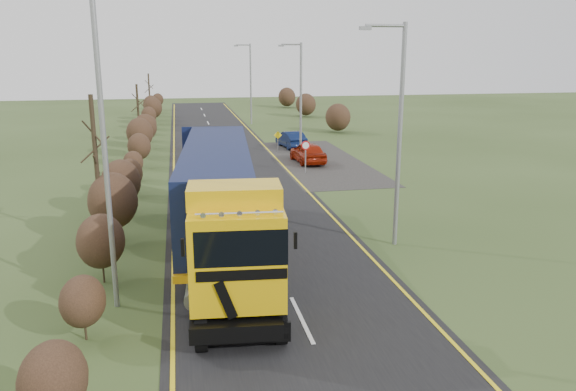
% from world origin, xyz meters
% --- Properties ---
extents(ground, '(160.00, 160.00, 0.00)m').
position_xyz_m(ground, '(0.00, 0.00, 0.00)').
color(ground, '#31441D').
rests_on(ground, ground).
extents(road, '(8.00, 120.00, 0.02)m').
position_xyz_m(road, '(0.00, 10.00, 0.01)').
color(road, black).
rests_on(road, ground).
extents(layby, '(6.00, 18.00, 0.02)m').
position_xyz_m(layby, '(6.50, 20.00, 0.01)').
color(layby, '#292724').
rests_on(layby, ground).
extents(lane_markings, '(7.52, 116.00, 0.01)m').
position_xyz_m(lane_markings, '(0.00, 9.69, 0.03)').
color(lane_markings, yellow).
rests_on(lane_markings, road).
extents(hedgerow, '(2.24, 102.04, 6.05)m').
position_xyz_m(hedgerow, '(-6.00, 7.89, 1.62)').
color(hedgerow, black).
rests_on(hedgerow, ground).
extents(lorry, '(3.52, 15.20, 4.19)m').
position_xyz_m(lorry, '(-1.89, 1.65, 2.38)').
color(lorry, black).
rests_on(lorry, ground).
extents(car_red_hatchback, '(2.05, 4.43, 1.47)m').
position_xyz_m(car_red_hatchback, '(5.63, 19.45, 0.74)').
color(car_red_hatchback, maroon).
rests_on(car_red_hatchback, ground).
extents(car_blue_sedan, '(1.97, 4.27, 1.35)m').
position_xyz_m(car_blue_sedan, '(5.75, 26.09, 0.68)').
color(car_blue_sedan, '#0A1639').
rests_on(car_blue_sedan, ground).
extents(streetlight_near, '(1.85, 0.18, 8.70)m').
position_xyz_m(streetlight_near, '(5.07, 1.82, 4.78)').
color(streetlight_near, gray).
rests_on(streetlight_near, ground).
extents(streetlight_mid, '(1.77, 0.18, 8.30)m').
position_xyz_m(streetlight_mid, '(5.70, 22.64, 4.55)').
color(streetlight_mid, gray).
rests_on(streetlight_mid, ground).
extents(streetlight_far, '(1.81, 0.18, 8.50)m').
position_xyz_m(streetlight_far, '(4.50, 42.28, 4.67)').
color(streetlight_far, gray).
rests_on(streetlight_far, ground).
extents(left_pole, '(0.16, 0.16, 10.02)m').
position_xyz_m(left_pole, '(-5.39, -1.99, 5.01)').
color(left_pole, gray).
rests_on(left_pole, ground).
extents(speed_sign, '(0.58, 0.10, 2.10)m').
position_xyz_m(speed_sign, '(4.70, 16.11, 1.45)').
color(speed_sign, gray).
rests_on(speed_sign, ground).
extents(warning_board, '(0.63, 0.11, 1.65)m').
position_xyz_m(warning_board, '(4.33, 24.26, 0.98)').
color(warning_board, gray).
rests_on(warning_board, ground).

